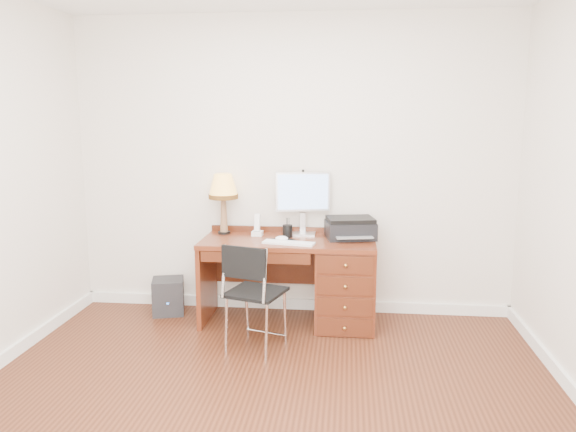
# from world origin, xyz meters

# --- Properties ---
(ground) EXTENTS (4.00, 4.00, 0.00)m
(ground) POSITION_xyz_m (0.00, 0.00, 0.00)
(ground) COLOR #3A190D
(ground) RESTS_ON ground
(room_shell) EXTENTS (4.00, 4.00, 4.00)m
(room_shell) POSITION_xyz_m (0.00, 0.63, 0.05)
(room_shell) COLOR silver
(room_shell) RESTS_ON ground
(desk) EXTENTS (1.50, 0.67, 0.75)m
(desk) POSITION_xyz_m (0.32, 1.40, 0.41)
(desk) COLOR maroon
(desk) RESTS_ON ground
(monitor) EXTENTS (0.49, 0.20, 0.56)m
(monitor) POSITION_xyz_m (0.11, 1.64, 1.10)
(monitor) COLOR silver
(monitor) RESTS_ON desk
(keyboard) EXTENTS (0.45, 0.20, 0.02)m
(keyboard) POSITION_xyz_m (0.02, 1.23, 0.76)
(keyboard) COLOR white
(keyboard) RESTS_ON desk
(mouse_pad) EXTENTS (0.25, 0.25, 0.05)m
(mouse_pad) POSITION_xyz_m (-0.05, 1.31, 0.76)
(mouse_pad) COLOR black
(mouse_pad) RESTS_ON desk
(printer) EXTENTS (0.47, 0.40, 0.18)m
(printer) POSITION_xyz_m (0.53, 1.51, 0.84)
(printer) COLOR black
(printer) RESTS_ON desk
(leg_lamp) EXTENTS (0.27, 0.27, 0.54)m
(leg_lamp) POSITION_xyz_m (-0.61, 1.58, 1.15)
(leg_lamp) COLOR black
(leg_lamp) RESTS_ON desk
(phone) EXTENTS (0.10, 0.10, 0.20)m
(phone) POSITION_xyz_m (-0.29, 1.53, 0.81)
(phone) COLOR white
(phone) RESTS_ON desk
(pen_cup) EXTENTS (0.09, 0.09, 0.11)m
(pen_cup) POSITION_xyz_m (-0.02, 1.49, 0.80)
(pen_cup) COLOR black
(pen_cup) RESTS_ON desk
(chair) EXTENTS (0.51, 0.51, 0.86)m
(chair) POSITION_xyz_m (-0.19, 0.75, 0.52)
(chair) COLOR black
(chair) RESTS_ON ground
(equipment_box) EXTENTS (0.34, 0.34, 0.33)m
(equipment_box) POSITION_xyz_m (-1.13, 1.50, 0.16)
(equipment_box) COLOR black
(equipment_box) RESTS_ON ground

